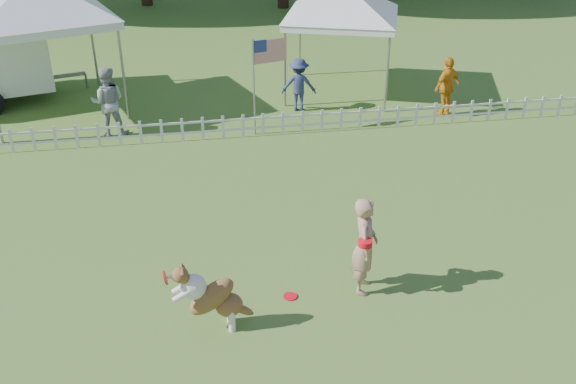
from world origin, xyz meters
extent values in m
plane|color=#3D6921|center=(0.00, 0.00, 0.00)|extent=(120.00, 120.00, 0.00)
imported|color=#A77D64|center=(1.03, 0.50, 0.85)|extent=(0.57, 0.71, 1.69)
cylinder|color=red|center=(-0.18, 0.47, 0.01)|extent=(0.30, 0.30, 0.02)
imported|color=#999B9F|center=(-3.50, 7.73, 0.87)|extent=(0.87, 0.69, 1.74)
imported|color=navy|center=(1.44, 8.61, 0.72)|extent=(1.02, 0.70, 1.44)
imported|color=orange|center=(5.26, 7.63, 0.80)|extent=(1.00, 0.80, 1.59)
camera|label=1|loc=(-1.59, -7.73, 6.49)|focal=40.00mm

